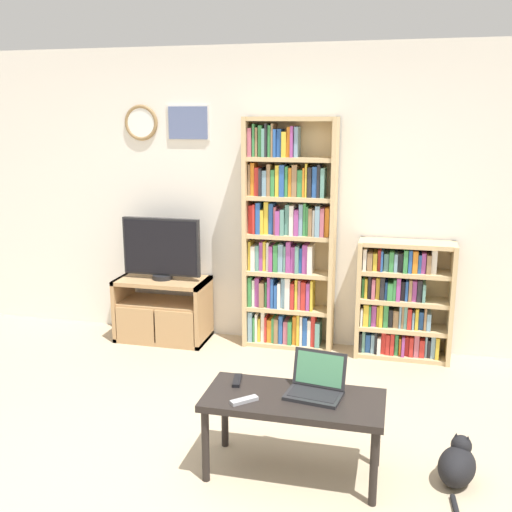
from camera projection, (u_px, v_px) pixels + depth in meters
ground_plane at (180, 480)px, 3.39m from camera, size 18.00×18.00×0.00m
wall_back at (268, 198)px, 5.29m from camera, size 5.71×0.09×2.60m
tv_stand at (163, 309)px, 5.46m from camera, size 0.82×0.44×0.57m
television at (161, 249)px, 5.34m from camera, size 0.71×0.18×0.56m
bookshelf_tall at (287, 240)px, 5.18m from camera, size 0.78×0.25×2.01m
bookshelf_short at (400, 301)px, 5.04m from camera, size 0.78×0.28×1.00m
coffee_table at (294, 406)px, 3.37m from camera, size 1.01×0.46×0.47m
laptop at (316, 384)px, 3.38m from camera, size 0.34×0.29×0.23m
remote_near_laptop at (244, 400)px, 3.29m from camera, size 0.15×0.14×0.02m
remote_far_from_laptop at (237, 380)px, 3.54m from camera, size 0.07×0.17×0.02m
cat at (458, 464)px, 3.35m from camera, size 0.28×0.53×0.27m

